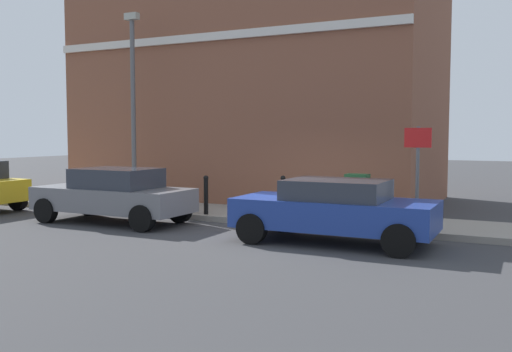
{
  "coord_description": "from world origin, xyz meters",
  "views": [
    {
      "loc": [
        -11.72,
        -5.03,
        2.29
      ],
      "look_at": [
        1.38,
        1.56,
        1.2
      ],
      "focal_mm": 40.06,
      "sensor_mm": 36.0,
      "label": 1
    }
  ],
  "objects_px": {
    "car_grey": "(114,194)",
    "car_blue": "(335,209)",
    "bollard_near_cabinet": "(283,194)",
    "street_sign": "(418,162)",
    "lamppost": "(133,100)",
    "utility_cabinet": "(357,199)",
    "bollard_far_kerb": "(206,194)"
  },
  "relations": [
    {
      "from": "car_blue",
      "to": "lamppost",
      "type": "relative_size",
      "value": 0.73
    },
    {
      "from": "car_grey",
      "to": "lamppost",
      "type": "bearing_deg",
      "value": -62.53
    },
    {
      "from": "street_sign",
      "to": "lamppost",
      "type": "distance_m",
      "value": 8.75
    },
    {
      "from": "utility_cabinet",
      "to": "street_sign",
      "type": "xyz_separation_m",
      "value": [
        -0.57,
        -1.56,
        0.98
      ]
    },
    {
      "from": "car_grey",
      "to": "bollard_far_kerb",
      "type": "height_order",
      "value": "car_grey"
    },
    {
      "from": "bollard_near_cabinet",
      "to": "street_sign",
      "type": "bearing_deg",
      "value": -100.58
    },
    {
      "from": "utility_cabinet",
      "to": "street_sign",
      "type": "relative_size",
      "value": 0.5
    },
    {
      "from": "bollard_near_cabinet",
      "to": "lamppost",
      "type": "bearing_deg",
      "value": 89.45
    },
    {
      "from": "bollard_near_cabinet",
      "to": "street_sign",
      "type": "height_order",
      "value": "street_sign"
    },
    {
      "from": "car_grey",
      "to": "lamppost",
      "type": "height_order",
      "value": "lamppost"
    },
    {
      "from": "street_sign",
      "to": "lamppost",
      "type": "relative_size",
      "value": 0.4
    },
    {
      "from": "utility_cabinet",
      "to": "bollard_near_cabinet",
      "type": "height_order",
      "value": "utility_cabinet"
    },
    {
      "from": "car_grey",
      "to": "bollard_near_cabinet",
      "type": "xyz_separation_m",
      "value": [
        2.36,
        -3.69,
        -0.03
      ]
    },
    {
      "from": "car_blue",
      "to": "bollard_far_kerb",
      "type": "distance_m",
      "value": 4.4
    },
    {
      "from": "street_sign",
      "to": "lamppost",
      "type": "height_order",
      "value": "lamppost"
    },
    {
      "from": "bollard_near_cabinet",
      "to": "lamppost",
      "type": "height_order",
      "value": "lamppost"
    },
    {
      "from": "lamppost",
      "to": "utility_cabinet",
      "type": "bearing_deg",
      "value": -91.21
    },
    {
      "from": "car_grey",
      "to": "bollard_far_kerb",
      "type": "bearing_deg",
      "value": -141.09
    },
    {
      "from": "utility_cabinet",
      "to": "lamppost",
      "type": "height_order",
      "value": "lamppost"
    },
    {
      "from": "car_blue",
      "to": "lamppost",
      "type": "xyz_separation_m",
      "value": [
        2.48,
        7.22,
        2.59
      ]
    },
    {
      "from": "street_sign",
      "to": "car_blue",
      "type": "bearing_deg",
      "value": 142.74
    },
    {
      "from": "car_blue",
      "to": "car_grey",
      "type": "height_order",
      "value": "car_grey"
    },
    {
      "from": "car_grey",
      "to": "utility_cabinet",
      "type": "relative_size",
      "value": 3.63
    },
    {
      "from": "utility_cabinet",
      "to": "street_sign",
      "type": "distance_m",
      "value": 1.93
    },
    {
      "from": "bollard_far_kerb",
      "to": "street_sign",
      "type": "bearing_deg",
      "value": -88.0
    },
    {
      "from": "car_blue",
      "to": "street_sign",
      "type": "bearing_deg",
      "value": -128.15
    },
    {
      "from": "bollard_near_cabinet",
      "to": "bollard_far_kerb",
      "type": "distance_m",
      "value": 2.04
    },
    {
      "from": "car_grey",
      "to": "car_blue",
      "type": "bearing_deg",
      "value": 179.11
    },
    {
      "from": "bollard_near_cabinet",
      "to": "bollard_far_kerb",
      "type": "xyz_separation_m",
      "value": [
        -0.86,
        1.85,
        0.0
      ]
    },
    {
      "from": "bollard_near_cabinet",
      "to": "lamppost",
      "type": "relative_size",
      "value": 0.18
    },
    {
      "from": "bollard_near_cabinet",
      "to": "lamppost",
      "type": "xyz_separation_m",
      "value": [
        0.05,
        4.96,
        2.6
      ]
    },
    {
      "from": "street_sign",
      "to": "bollard_far_kerb",
      "type": "bearing_deg",
      "value": 92.0
    }
  ]
}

